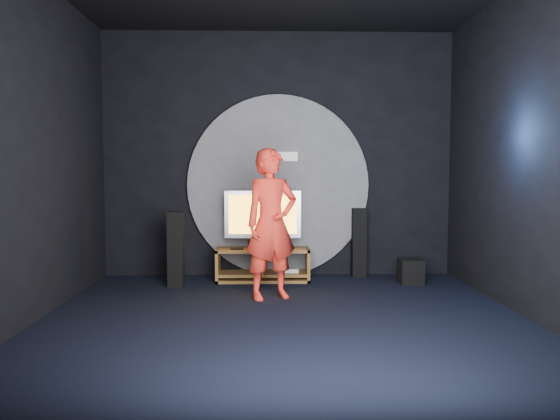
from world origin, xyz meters
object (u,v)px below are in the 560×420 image
object	(u,v)px
tv	(263,217)
player	(271,224)
subwoofer	(411,271)
tower_speaker_left	(176,249)
media_console	(263,267)
tower_speaker_right	(359,242)

from	to	relation	value
tv	player	size ratio (longest dim) A/B	0.59
subwoofer	tower_speaker_left	bearing A→B (deg)	-178.66
tower_speaker_left	subwoofer	world-z (taller)	tower_speaker_left
tv	media_console	bearing A→B (deg)	-83.55
subwoofer	player	xyz separation A→B (m)	(-1.88, -0.80, 0.72)
tower_speaker_right	subwoofer	bearing A→B (deg)	-42.19
player	media_console	bearing A→B (deg)	71.47
tv	tower_speaker_left	bearing A→B (deg)	-160.89
tower_speaker_left	player	world-z (taller)	player
media_console	tower_speaker_left	bearing A→B (deg)	-164.06
media_console	tv	bearing A→B (deg)	96.45
tower_speaker_left	player	size ratio (longest dim) A/B	0.55
tower_speaker_left	media_console	bearing A→B (deg)	15.94
media_console	tower_speaker_right	size ratio (longest dim) A/B	1.30
tower_speaker_left	tower_speaker_right	bearing A→B (deg)	14.00
tv	tower_speaker_left	distance (m)	1.27
media_console	tower_speaker_right	bearing A→B (deg)	12.35
media_console	player	bearing A→B (deg)	-84.65
player	tv	bearing A→B (deg)	71.54
tv	subwoofer	world-z (taller)	tv
subwoofer	player	distance (m)	2.17
tv	tower_speaker_left	size ratio (longest dim) A/B	1.07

